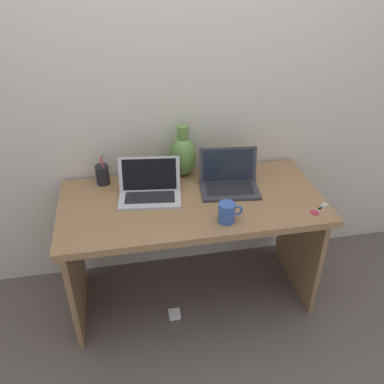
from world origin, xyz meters
name	(u,v)px	position (x,y,z in m)	size (l,w,h in m)	color
ground_plane	(192,294)	(0.00, 0.00, 0.00)	(6.00, 6.00, 0.00)	#564C47
back_wall	(180,96)	(0.00, 0.39, 1.20)	(4.40, 0.04, 2.40)	beige
desk	(192,223)	(0.00, 0.00, 0.58)	(1.46, 0.69, 0.74)	olive
laptop_left	(150,187)	(-0.22, 0.09, 0.79)	(0.37, 0.26, 0.21)	#B2B2B7
laptop_right	(229,178)	(0.23, 0.09, 0.80)	(0.35, 0.26, 0.22)	#333338
green_vase	(183,155)	(0.00, 0.29, 0.87)	(0.16, 0.16, 0.32)	#5B843D
coffee_mug	(227,212)	(0.14, -0.23, 0.79)	(0.13, 0.09, 0.11)	#335199
pen_cup	(103,174)	(-0.48, 0.27, 0.80)	(0.08, 0.08, 0.19)	black
scissors	(317,210)	(0.64, -0.23, 0.74)	(0.14, 0.11, 0.01)	#B7B7BC
power_brick	(175,314)	(-0.14, -0.16, 0.01)	(0.07, 0.07, 0.03)	white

